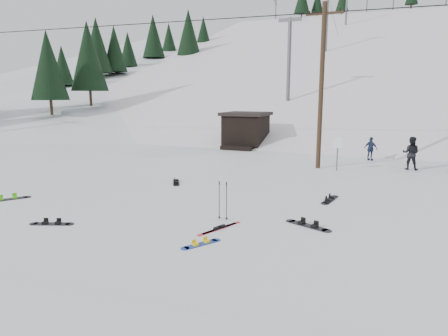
% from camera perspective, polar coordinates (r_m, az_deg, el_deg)
% --- Properties ---
extents(ground, '(200.00, 200.00, 0.00)m').
position_cam_1_polar(ground, '(11.40, -10.48, -11.08)').
color(ground, white).
rests_on(ground, ground).
extents(ski_slope, '(60.00, 85.24, 65.97)m').
position_cam_1_polar(ski_slope, '(66.03, 17.57, -4.13)').
color(ski_slope, white).
rests_on(ski_slope, ground).
extents(ridge_left, '(47.54, 95.03, 58.38)m').
position_cam_1_polar(ridge_left, '(72.21, -12.75, -1.84)').
color(ridge_left, white).
rests_on(ridge_left, ground).
extents(treeline_left, '(20.00, 64.00, 10.00)m').
position_cam_1_polar(treeline_left, '(63.20, -15.97, 6.36)').
color(treeline_left, black).
rests_on(treeline_left, ground).
extents(treeline_crest, '(50.00, 6.00, 10.00)m').
position_cam_1_polar(treeline_crest, '(95.02, 20.00, 7.41)').
color(treeline_crest, black).
rests_on(treeline_crest, ski_slope).
extents(utility_pole, '(2.00, 0.26, 9.00)m').
position_cam_1_polar(utility_pole, '(23.10, 13.74, 11.53)').
color(utility_pole, '#3A2819').
rests_on(utility_pole, ground).
extents(trail_sign, '(0.50, 0.09, 1.85)m').
position_cam_1_polar(trail_sign, '(22.69, 15.92, 2.82)').
color(trail_sign, '#595B60').
rests_on(trail_sign, ground).
extents(lift_hut, '(3.40, 4.10, 2.75)m').
position_cam_1_polar(lift_hut, '(31.78, 3.12, 5.47)').
color(lift_hut, black).
rests_on(lift_hut, ground).
extents(lift_tower_near, '(2.20, 0.36, 8.00)m').
position_cam_1_polar(lift_tower_near, '(40.18, 9.29, 15.68)').
color(lift_tower_near, '#595B60').
rests_on(lift_tower_near, ski_slope).
extents(lift_tower_mid, '(2.20, 0.36, 8.00)m').
position_cam_1_polar(lift_tower_mid, '(60.45, 14.49, 19.93)').
color(lift_tower_mid, '#595B60').
rests_on(lift_tower_mid, ski_slope).
extents(lift_tower_far, '(2.20, 0.36, 8.00)m').
position_cam_1_polar(lift_tower_far, '(81.11, 17.15, 21.98)').
color(lift_tower_far, '#595B60').
rests_on(lift_tower_far, ski_slope).
extents(hero_snowboard, '(0.76, 1.15, 0.09)m').
position_cam_1_polar(hero_snowboard, '(11.42, -3.31, -10.74)').
color(hero_snowboard, '#1A3EAF').
rests_on(hero_snowboard, ground).
extents(hero_skis, '(0.75, 1.75, 0.10)m').
position_cam_1_polar(hero_skis, '(12.64, -0.66, -8.57)').
color(hero_skis, red).
rests_on(hero_skis, ground).
extents(ski_poles, '(0.36, 0.10, 1.31)m').
position_cam_1_polar(ski_poles, '(13.36, -0.16, -4.63)').
color(ski_poles, black).
rests_on(ski_poles, ground).
extents(board_scatter_a, '(1.37, 0.71, 0.10)m').
position_cam_1_polar(board_scatter_a, '(14.22, -23.40, -7.29)').
color(board_scatter_a, black).
rests_on(board_scatter_a, ground).
extents(board_scatter_b, '(0.94, 1.37, 0.11)m').
position_cam_1_polar(board_scatter_b, '(19.14, -6.86, -2.02)').
color(board_scatter_b, black).
rests_on(board_scatter_b, ground).
extents(board_scatter_c, '(1.07, 1.46, 0.12)m').
position_cam_1_polar(board_scatter_c, '(18.18, -28.46, -3.91)').
color(board_scatter_c, black).
rests_on(board_scatter_c, ground).
extents(board_scatter_d, '(1.57, 0.82, 0.12)m').
position_cam_1_polar(board_scatter_d, '(13.17, 11.92, -8.00)').
color(board_scatter_d, black).
rests_on(board_scatter_d, ground).
extents(board_scatter_f, '(0.49, 1.60, 0.11)m').
position_cam_1_polar(board_scatter_f, '(16.48, 14.89, -4.36)').
color(board_scatter_f, black).
rests_on(board_scatter_f, ground).
extents(skier_dark, '(0.98, 0.81, 1.85)m').
position_cam_1_polar(skier_dark, '(24.47, 25.13, 1.93)').
color(skier_dark, black).
rests_on(skier_dark, ground).
extents(skier_navy, '(0.95, 0.69, 1.49)m').
position_cam_1_polar(skier_navy, '(26.94, 20.23, 2.60)').
color(skier_navy, '#1C2546').
rests_on(skier_navy, ground).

